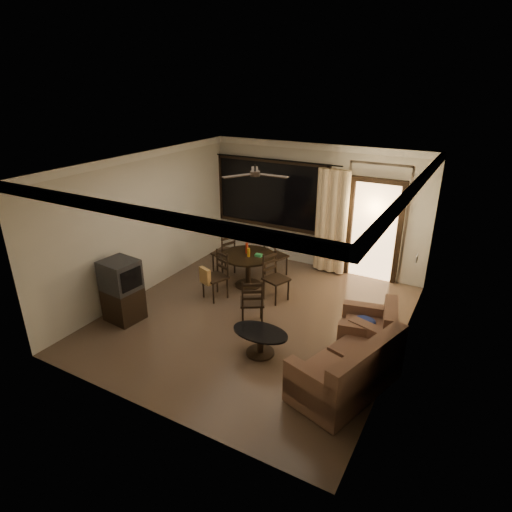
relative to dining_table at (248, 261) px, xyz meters
The scene contains 12 objects.
ground 1.44m from the dining_table, 54.52° to the right, with size 5.50×5.50×0.00m, color #7F6651.
room_shell 1.99m from the dining_table, 26.84° to the left, with size 5.50×6.70×5.50m.
dining_table is the anchor object (origin of this frame).
dining_chair_west 0.88m from the dining_table, 160.24° to the left, with size 0.54×0.54×0.95m.
dining_chair_east 0.88m from the dining_table, 19.94° to the right, with size 0.54×0.54×0.95m.
dining_chair_south 0.89m from the dining_table, 109.97° to the right, with size 0.54×0.57×0.95m.
dining_chair_north 0.83m from the dining_table, 70.28° to the left, with size 0.54×0.54×0.95m.
tv_cabinet 2.60m from the dining_table, 119.37° to the right, with size 0.65×0.59×1.14m.
sofa 3.63m from the dining_table, 37.38° to the right, with size 1.31×1.81×0.87m.
armchair 3.09m from the dining_table, 21.48° to the right, with size 1.00×1.00×0.85m.
coffee_table 2.45m from the dining_table, 55.46° to the right, with size 0.93×0.56×0.41m.
side_chair 1.57m from the dining_table, 57.41° to the right, with size 0.56×0.56×0.93m.
Camera 1 is at (3.33, -5.94, 4.07)m, focal length 30.00 mm.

